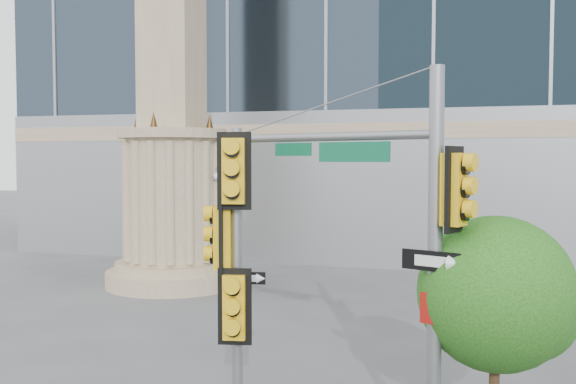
# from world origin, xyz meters

# --- Properties ---
(monument) EXTENTS (4.40, 4.40, 16.60)m
(monument) POSITION_xyz_m (-6.00, 9.00, 5.52)
(monument) COLOR tan
(monument) RESTS_ON ground
(main_signal_pole) EXTENTS (3.97, 1.84, 5.37)m
(main_signal_pole) POSITION_xyz_m (2.02, -1.15, 3.33)
(main_signal_pole) COLOR slate
(main_signal_pole) RESTS_ON ground
(secondary_signal_pole) EXTENTS (0.84, 0.61, 4.62)m
(secondary_signal_pole) POSITION_xyz_m (-0.08, -1.11, 2.71)
(secondary_signal_pole) COLOR slate
(secondary_signal_pole) RESTS_ON ground
(street_tree) EXTENTS (2.17, 2.12, 3.39)m
(street_tree) POSITION_xyz_m (3.75, -1.03, 2.23)
(street_tree) COLOR tan
(street_tree) RESTS_ON ground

